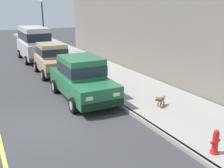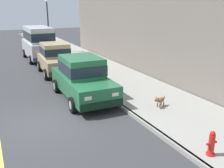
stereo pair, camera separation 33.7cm
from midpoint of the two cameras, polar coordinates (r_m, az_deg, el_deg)
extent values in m
plane|color=#38383A|center=(9.96, -13.61, -8.12)|extent=(80.00, 80.00, 0.00)
cube|color=gray|center=(10.95, 2.94, -4.91)|extent=(0.16, 64.00, 0.14)
cube|color=#99968E|center=(11.87, 10.60, -3.43)|extent=(3.60, 64.00, 0.14)
cube|color=#23663D|center=(11.92, -5.57, 0.06)|extent=(1.88, 4.53, 0.76)
cube|color=#23663D|center=(11.81, -5.84, 3.91)|extent=(1.62, 2.13, 0.84)
cube|color=#19232D|center=(11.82, -5.83, 3.61)|extent=(1.66, 2.17, 0.46)
cube|color=black|center=(10.06, -1.33, -4.53)|extent=(1.77, 0.23, 0.28)
cube|color=black|center=(14.01, -8.55, 1.47)|extent=(1.77, 0.23, 0.28)
cylinder|color=black|center=(11.15, 1.27, -3.12)|extent=(0.23, 0.64, 0.64)
cylinder|color=#9E9EA3|center=(11.15, 1.27, -3.12)|extent=(0.25, 0.36, 0.35)
cylinder|color=black|center=(10.53, -7.59, -4.50)|extent=(0.23, 0.64, 0.64)
cylinder|color=#9E9EA3|center=(10.53, -7.59, -4.50)|extent=(0.25, 0.36, 0.35)
cylinder|color=black|center=(13.58, -3.91, 0.53)|extent=(0.23, 0.64, 0.64)
cylinder|color=#9E9EA3|center=(13.58, -3.91, 0.53)|extent=(0.25, 0.36, 0.35)
cylinder|color=black|center=(13.08, -11.28, -0.41)|extent=(0.23, 0.64, 0.64)
cylinder|color=#9E9EA3|center=(13.08, -11.28, -0.41)|extent=(0.25, 0.36, 0.35)
cube|color=#EAEACC|center=(10.13, 1.62, -2.23)|extent=(0.28, 0.08, 0.14)
cube|color=#EAEACC|center=(9.71, -4.29, -3.13)|extent=(0.28, 0.08, 0.14)
cube|color=tan|center=(16.54, -11.44, 4.54)|extent=(1.85, 3.76, 0.76)
cube|color=tan|center=(16.64, -11.79, 7.33)|extent=(1.58, 1.95, 0.80)
cube|color=#19232D|center=(16.65, -11.78, 7.13)|extent=(1.61, 1.99, 0.44)
cube|color=#3E3527|center=(14.89, -9.84, 2.33)|extent=(1.69, 0.26, 0.28)
cube|color=#3E3527|center=(18.32, -12.66, 4.87)|extent=(1.69, 0.26, 0.28)
cylinder|color=black|center=(15.75, -7.38, 2.71)|extent=(0.24, 0.65, 0.64)
cylinder|color=#9E9EA3|center=(15.75, -7.38, 2.71)|extent=(0.25, 0.36, 0.35)
cylinder|color=black|center=(15.37, -13.53, 2.02)|extent=(0.24, 0.65, 0.64)
cylinder|color=#9E9EA3|center=(15.37, -13.53, 2.02)|extent=(0.25, 0.36, 0.35)
cylinder|color=black|center=(17.90, -9.51, 4.32)|extent=(0.24, 0.65, 0.64)
cylinder|color=#9E9EA3|center=(17.90, -9.51, 4.32)|extent=(0.25, 0.36, 0.35)
cylinder|color=black|center=(17.57, -14.94, 3.75)|extent=(0.24, 0.65, 0.64)
cylinder|color=#9E9EA3|center=(17.57, -14.94, 3.75)|extent=(0.25, 0.36, 0.35)
cube|color=#EAEACC|center=(14.91, -7.90, 3.84)|extent=(0.28, 0.09, 0.14)
cube|color=#EAEACC|center=(14.66, -11.90, 3.41)|extent=(0.28, 0.09, 0.14)
cube|color=#BCBCC1|center=(21.35, -15.10, 7.48)|extent=(1.93, 4.81, 1.10)
cube|color=#BCBCC1|center=(21.21, -15.33, 10.41)|extent=(1.69, 3.81, 1.10)
cube|color=#19232D|center=(21.22, -15.32, 10.19)|extent=(1.73, 3.85, 0.61)
cube|color=#424243|center=(19.15, -13.59, 5.32)|extent=(1.86, 0.21, 0.28)
cube|color=#424243|center=(23.70, -16.18, 7.26)|extent=(1.86, 0.21, 0.28)
cylinder|color=black|center=(20.22, -11.49, 5.64)|extent=(0.22, 0.64, 0.64)
cylinder|color=#9E9EA3|center=(20.22, -11.49, 5.64)|extent=(0.24, 0.35, 0.35)
cylinder|color=black|center=(19.84, -16.81, 5.05)|extent=(0.22, 0.64, 0.64)
cylinder|color=#9E9EA3|center=(19.84, -16.81, 5.05)|extent=(0.24, 0.35, 0.35)
cylinder|color=black|center=(23.07, -13.43, 6.87)|extent=(0.22, 0.64, 0.64)
cylinder|color=#9E9EA3|center=(23.07, -13.43, 6.87)|extent=(0.24, 0.35, 0.35)
cylinder|color=black|center=(22.73, -18.11, 6.36)|extent=(0.22, 0.64, 0.64)
cylinder|color=#9E9EA3|center=(22.73, -18.11, 6.36)|extent=(0.24, 0.35, 0.35)
cube|color=#EAEACC|center=(19.16, -11.96, 7.18)|extent=(0.28, 0.08, 0.14)
cube|color=#EAEACC|center=(18.91, -15.44, 6.82)|extent=(0.28, 0.08, 0.14)
ellipsoid|color=brown|center=(10.88, 11.45, -3.42)|extent=(0.48, 0.35, 0.20)
cylinder|color=brown|center=(10.81, 11.28, -4.62)|extent=(0.05, 0.05, 0.18)
cylinder|color=brown|center=(10.86, 10.75, -4.47)|extent=(0.05, 0.05, 0.18)
cylinder|color=brown|center=(11.03, 12.04, -4.23)|extent=(0.05, 0.05, 0.18)
cylinder|color=brown|center=(11.08, 11.51, -4.09)|extent=(0.05, 0.05, 0.18)
sphere|color=brown|center=(10.61, 10.65, -3.37)|extent=(0.17, 0.17, 0.17)
ellipsoid|color=#432C1C|center=(10.55, 10.38, -3.60)|extent=(0.13, 0.11, 0.06)
cone|color=brown|center=(10.57, 10.94, -2.98)|extent=(0.06, 0.06, 0.07)
cone|color=brown|center=(10.62, 10.48, -2.86)|extent=(0.06, 0.06, 0.07)
cylinder|color=brown|center=(11.07, 12.18, -2.78)|extent=(0.12, 0.08, 0.13)
cylinder|color=red|center=(8.04, 21.77, -13.94)|extent=(0.24, 0.24, 0.06)
cylinder|color=red|center=(7.89, 22.01, -12.02)|extent=(0.17, 0.17, 0.55)
sphere|color=red|center=(7.75, 22.26, -9.97)|extent=(0.15, 0.15, 0.15)
cylinder|color=red|center=(7.80, 21.42, -12.09)|extent=(0.10, 0.07, 0.07)
cylinder|color=red|center=(7.96, 22.63, -11.61)|extent=(0.10, 0.07, 0.07)
cylinder|color=#2D2D33|center=(23.93, -13.27, 11.87)|extent=(0.12, 0.12, 4.20)
ellipsoid|color=silver|center=(23.86, -13.64, 17.18)|extent=(0.36, 0.36, 0.20)
cube|color=slate|center=(17.05, 5.63, 10.81)|extent=(0.50, 20.00, 4.72)
camera|label=1|loc=(0.17, -89.14, 0.26)|focal=42.02mm
camera|label=2|loc=(0.17, 90.86, -0.26)|focal=42.02mm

